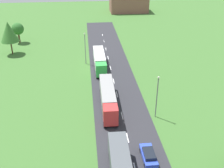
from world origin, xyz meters
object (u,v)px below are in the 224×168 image
lamppost_third (85,47)px  distant_building (129,4)px  truck_third (100,60)px  tree_oak (9,32)px  tree_pine (18,29)px  truck_second (108,97)px  lamppost_second (157,95)px  car_second (149,155)px

lamppost_third → distant_building: (20.43, 59.09, -1.13)m
truck_third → tree_oak: bearing=152.7°
distant_building → lamppost_third: bearing=-109.1°
lamppost_third → tree_pine: 27.95m
truck_second → lamppost_third: (-3.77, 21.02, 2.47)m
lamppost_second → tree_pine: size_ratio=1.28×
truck_third → lamppost_third: (-3.37, 2.99, 2.44)m
car_second → distant_building: distant_building is taller
tree_oak → distant_building: bearing=50.7°
truck_second → tree_pine: tree_pine is taller
truck_third → distant_building: distant_building is taller
lamppost_third → distant_building: lamppost_third is taller
car_second → tree_pine: tree_pine is taller
truck_third → tree_pine: bearing=136.8°
truck_second → truck_third: truck_third is taller
truck_third → lamppost_third: 5.12m
truck_second → truck_third: size_ratio=1.10×
truck_third → car_second: truck_third is taller
truck_second → lamppost_third: 21.50m
tree_pine → distant_building: bearing=44.4°
car_second → distant_building: (12.26, 94.87, 2.57)m
car_second → distant_building: size_ratio=0.27×
truck_second → car_second: 15.44m
car_second → tree_oak: size_ratio=0.50×
tree_oak → tree_pine: (0.01, 9.99, -2.03)m
lamppost_second → lamppost_third: size_ratio=0.97×
truck_third → lamppost_third: lamppost_third is taller
lamppost_third → truck_third: bearing=-41.6°
car_second → truck_second: bearing=106.6°
lamppost_second → distant_building: 84.80m
car_second → tree_oak: 53.54m
distant_building → lamppost_second: bearing=-95.8°
car_second → tree_pine: size_ratio=0.73×
tree_oak → distant_building: 64.45m
car_second → truck_third: bearing=98.3°
lamppost_third → tree_pine: (-20.29, 19.23, -0.26)m
truck_second → tree_pine: 46.95m
truck_third → car_second: 33.16m
lamppost_second → tree_pine: 54.86m
car_second → lamppost_third: 36.88m
lamppost_third → tree_oak: tree_oak is taller
lamppost_third → tree_pine: bearing=136.5°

